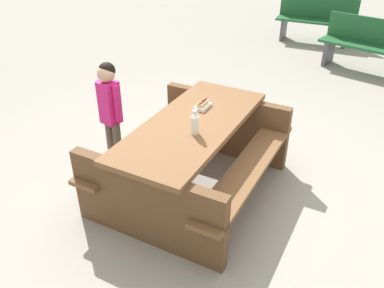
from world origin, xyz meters
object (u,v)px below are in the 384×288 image
at_px(hotdog_tray, 203,105).
at_px(park_bench_near, 368,44).
at_px(park_bench_mid, 316,19).
at_px(picnic_table, 192,151).
at_px(soda_bottle, 195,123).
at_px(child_in_coat, 110,103).

bearing_deg(hotdog_tray, park_bench_near, -7.97).
bearing_deg(park_bench_mid, park_bench_near, -130.08).
xyz_separation_m(picnic_table, hotdog_tray, (0.30, 0.09, 0.34)).
relative_size(picnic_table, soda_bottle, 8.99).
xyz_separation_m(park_bench_near, park_bench_mid, (1.07, 1.28, 0.00)).
distance_m(picnic_table, soda_bottle, 0.45).
bearing_deg(hotdog_tray, picnic_table, -163.84).
xyz_separation_m(soda_bottle, park_bench_mid, (5.51, 0.94, -0.40)).
xyz_separation_m(picnic_table, park_bench_mid, (5.37, 0.81, 0.00)).
bearing_deg(child_in_coat, soda_bottle, -91.63).
height_order(hotdog_tray, park_bench_mid, park_bench_mid).
distance_m(child_in_coat, park_bench_near, 4.63).
bearing_deg(picnic_table, soda_bottle, -137.81).
distance_m(picnic_table, park_bench_near, 4.32).
bearing_deg(soda_bottle, hotdog_tray, 26.03).
height_order(picnic_table, hotdog_tray, hotdog_tray).
xyz_separation_m(picnic_table, child_in_coat, (-0.11, 0.92, 0.29)).
bearing_deg(park_bench_mid, child_in_coat, 178.78).
bearing_deg(park_bench_mid, soda_bottle, -170.35).
relative_size(picnic_table, park_bench_near, 1.29).
height_order(soda_bottle, park_bench_near, soda_bottle).
height_order(hotdog_tray, park_bench_near, park_bench_near).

